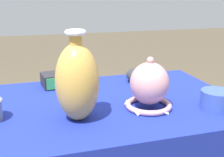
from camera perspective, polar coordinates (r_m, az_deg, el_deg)
display_table at (r=1.19m, az=-2.57°, el=-8.09°), size 1.17×0.72×0.68m
vase_tall_bulbous at (r=0.98m, az=-7.08°, el=-0.59°), size 0.15×0.15×0.32m
vase_dome_bell at (r=1.10m, az=7.58°, el=-1.69°), size 0.19×0.20×0.21m
mosaic_tile_box at (r=1.39m, az=-11.52°, el=-0.28°), size 0.13×0.14×0.06m
pot_squat_cobalt at (r=1.17m, az=20.43°, el=-4.08°), size 0.12×0.12×0.07m
bowl_shallow_charcoal at (r=1.43m, az=5.19°, el=0.71°), size 0.12×0.12×0.08m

